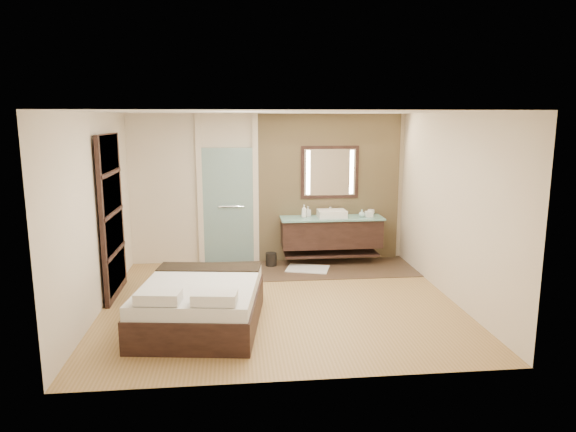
{
  "coord_description": "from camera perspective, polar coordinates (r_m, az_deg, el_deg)",
  "views": [
    {
      "loc": [
        -0.62,
        -7.01,
        2.63
      ],
      "look_at": [
        0.17,
        0.6,
        1.16
      ],
      "focal_mm": 32.0,
      "sensor_mm": 36.0,
      "label": 1
    }
  ],
  "objects": [
    {
      "name": "mirror_unit",
      "position": [
        9.38,
        4.67,
        4.87
      ],
      "size": [
        1.06,
        0.04,
        0.96
      ],
      "color": "black",
      "rests_on": "stone_wall"
    },
    {
      "name": "soap_bottle_b",
      "position": [
        9.29,
        2.22,
        0.52
      ],
      "size": [
        0.11,
        0.11,
        0.19
      ],
      "primitive_type": "imported",
      "rotation": [
        0.0,
        0.0,
        0.37
      ],
      "color": "#B2B2B2",
      "rests_on": "vanity"
    },
    {
      "name": "frosted_door",
      "position": [
        9.34,
        -6.67,
        1.67
      ],
      "size": [
        1.1,
        0.12,
        2.7
      ],
      "color": "silver",
      "rests_on": "floor"
    },
    {
      "name": "bed",
      "position": [
        6.73,
        -9.73,
        -9.6
      ],
      "size": [
        1.7,
        2.01,
        0.7
      ],
      "rotation": [
        0.0,
        0.0,
        -0.14
      ],
      "color": "black",
      "rests_on": "floor"
    },
    {
      "name": "soap_bottle_a",
      "position": [
        9.18,
        1.79,
        0.54
      ],
      "size": [
        0.11,
        0.11,
        0.23
      ],
      "primitive_type": "imported",
      "rotation": [
        0.0,
        0.0,
        0.32
      ],
      "color": "white",
      "rests_on": "vanity"
    },
    {
      "name": "shoji_partition",
      "position": [
        7.95,
        -18.96,
        0.02
      ],
      "size": [
        0.06,
        1.2,
        2.4
      ],
      "color": "black",
      "rests_on": "floor"
    },
    {
      "name": "soap_bottle_c",
      "position": [
        9.33,
        8.2,
        0.31
      ],
      "size": [
        0.14,
        0.14,
        0.14
      ],
      "primitive_type": "imported",
      "rotation": [
        0.0,
        0.0,
        -0.42
      ],
      "color": "#ACD9D4",
      "rests_on": "vanity"
    },
    {
      "name": "cup",
      "position": [
        9.55,
        9.19,
        0.41
      ],
      "size": [
        0.15,
        0.15,
        0.1
      ],
      "primitive_type": "imported",
      "rotation": [
        0.0,
        0.0,
        -0.2
      ],
      "color": "silver",
      "rests_on": "vanity"
    },
    {
      "name": "floor",
      "position": [
        7.52,
        -0.84,
        -9.58
      ],
      "size": [
        5.0,
        5.0,
        0.0
      ],
      "primitive_type": "plane",
      "color": "olive",
      "rests_on": "ground"
    },
    {
      "name": "bath_mat",
      "position": [
        9.05,
        2.2,
        -5.87
      ],
      "size": [
        0.83,
        0.69,
        0.02
      ],
      "primitive_type": "cube",
      "rotation": [
        0.0,
        0.0,
        -0.3
      ],
      "color": "silver",
      "rests_on": "floor"
    },
    {
      "name": "tile_strip",
      "position": [
        9.09,
        2.04,
        -5.89
      ],
      "size": [
        3.8,
        1.3,
        0.01
      ],
      "primitive_type": "cube",
      "color": "#3D3021",
      "rests_on": "floor"
    },
    {
      "name": "vanity",
      "position": [
        9.32,
        4.84,
        -1.84
      ],
      "size": [
        1.85,
        0.55,
        0.88
      ],
      "color": "black",
      "rests_on": "stone_wall"
    },
    {
      "name": "stone_wall",
      "position": [
        9.47,
        4.58,
        3.1
      ],
      "size": [
        2.6,
        0.08,
        2.7
      ],
      "primitive_type": "cube",
      "color": "tan",
      "rests_on": "floor"
    },
    {
      "name": "waste_bin",
      "position": [
        9.23,
        -1.88,
        -4.86
      ],
      "size": [
        0.21,
        0.21,
        0.25
      ],
      "primitive_type": "cylinder",
      "rotation": [
        0.0,
        0.0,
        0.08
      ],
      "color": "black",
      "rests_on": "floor"
    },
    {
      "name": "tissue_box",
      "position": [
        9.36,
        8.99,
        0.2
      ],
      "size": [
        0.13,
        0.13,
        0.1
      ],
      "primitive_type": "cube",
      "rotation": [
        0.0,
        0.0,
        0.13
      ],
      "color": "silver",
      "rests_on": "vanity"
    }
  ]
}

